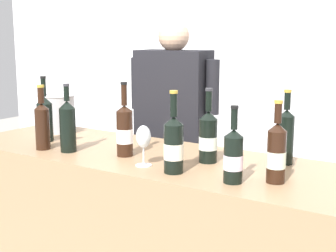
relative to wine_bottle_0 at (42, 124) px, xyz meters
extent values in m
cube|color=white|center=(0.50, 2.80, 0.31)|extent=(8.00, 0.10, 2.80)
cube|color=#9E7A56|center=(0.50, 0.20, -0.61)|extent=(2.06, 0.67, 0.96)
cylinder|color=black|center=(0.00, 0.00, -0.03)|extent=(0.07, 0.07, 0.20)
cone|color=black|center=(0.00, 0.00, 0.09)|extent=(0.07, 0.07, 0.03)
cylinder|color=black|center=(0.00, 0.00, 0.14)|extent=(0.03, 0.03, 0.08)
cylinder|color=#B79333|center=(0.00, 0.00, 0.19)|extent=(0.04, 0.04, 0.01)
cylinder|color=black|center=(0.14, 0.03, -0.02)|extent=(0.08, 0.08, 0.21)
cone|color=black|center=(0.14, 0.03, 0.10)|extent=(0.08, 0.08, 0.04)
cylinder|color=black|center=(0.14, 0.03, 0.16)|extent=(0.03, 0.03, 0.07)
cylinder|color=#333338|center=(0.14, 0.03, 0.20)|extent=(0.03, 0.03, 0.01)
cylinder|color=black|center=(1.04, 0.01, -0.04)|extent=(0.07, 0.07, 0.18)
cone|color=black|center=(1.04, 0.01, 0.07)|extent=(0.07, 0.07, 0.03)
cylinder|color=black|center=(1.04, 0.01, 0.12)|extent=(0.03, 0.03, 0.08)
cylinder|color=black|center=(1.04, 0.01, 0.17)|extent=(0.03, 0.03, 0.01)
cylinder|color=silver|center=(1.04, 0.01, -0.05)|extent=(0.08, 0.08, 0.06)
cylinder|color=black|center=(0.43, 0.12, -0.02)|extent=(0.08, 0.08, 0.21)
cone|color=black|center=(0.43, 0.12, 0.10)|extent=(0.08, 0.08, 0.03)
cylinder|color=black|center=(0.43, 0.12, 0.16)|extent=(0.03, 0.03, 0.10)
cylinder|color=black|center=(0.43, 0.12, 0.22)|extent=(0.03, 0.03, 0.01)
cylinder|color=white|center=(0.43, 0.12, -0.03)|extent=(0.08, 0.08, 0.07)
cylinder|color=black|center=(0.77, 0.00, -0.03)|extent=(0.08, 0.08, 0.20)
cone|color=black|center=(0.77, 0.00, 0.09)|extent=(0.08, 0.08, 0.03)
cylinder|color=black|center=(0.77, 0.00, 0.16)|extent=(0.03, 0.03, 0.09)
cylinder|color=#B79333|center=(0.77, 0.00, 0.21)|extent=(0.03, 0.03, 0.01)
cylinder|color=#F1EACD|center=(0.77, 0.00, -0.04)|extent=(0.08, 0.08, 0.07)
cylinder|color=black|center=(-0.13, 0.14, -0.03)|extent=(0.08, 0.08, 0.20)
cone|color=black|center=(-0.13, 0.14, 0.09)|extent=(0.08, 0.08, 0.04)
cylinder|color=black|center=(-0.13, 0.14, 0.16)|extent=(0.03, 0.03, 0.10)
cylinder|color=black|center=(-0.13, 0.14, 0.22)|extent=(0.03, 0.03, 0.01)
cylinder|color=black|center=(0.81, 0.23, -0.03)|extent=(0.08, 0.08, 0.20)
cone|color=black|center=(0.81, 0.23, 0.09)|extent=(0.08, 0.08, 0.04)
cylinder|color=black|center=(0.81, 0.23, 0.15)|extent=(0.03, 0.03, 0.09)
cylinder|color=#333338|center=(0.81, 0.23, 0.20)|extent=(0.03, 0.03, 0.01)
cylinder|color=silver|center=(0.81, 0.23, -0.04)|extent=(0.08, 0.08, 0.06)
cylinder|color=black|center=(1.17, 0.11, -0.03)|extent=(0.07, 0.07, 0.20)
cone|color=black|center=(1.17, 0.11, 0.09)|extent=(0.07, 0.07, 0.03)
cylinder|color=black|center=(1.17, 0.11, 0.14)|extent=(0.03, 0.03, 0.08)
cylinder|color=#B79333|center=(1.17, 0.11, 0.19)|extent=(0.03, 0.03, 0.01)
cylinder|color=silver|center=(1.17, 0.11, -0.04)|extent=(0.07, 0.07, 0.06)
cylinder|color=black|center=(1.11, 0.39, -0.02)|extent=(0.07, 0.07, 0.21)
cone|color=black|center=(1.11, 0.39, 0.10)|extent=(0.07, 0.07, 0.03)
cylinder|color=black|center=(1.11, 0.39, 0.15)|extent=(0.03, 0.03, 0.08)
cylinder|color=#B79333|center=(1.11, 0.39, 0.20)|extent=(0.03, 0.03, 0.01)
cylinder|color=silver|center=(0.60, 0.02, -0.13)|extent=(0.07, 0.07, 0.00)
cylinder|color=silver|center=(0.60, 0.02, -0.08)|extent=(0.01, 0.01, 0.08)
ellipsoid|color=silver|center=(0.60, 0.02, 0.00)|extent=(0.07, 0.07, 0.10)
ellipsoid|color=maroon|center=(0.60, 0.02, -0.02)|extent=(0.05, 0.05, 0.03)
cylinder|color=silver|center=(-0.27, 0.36, -0.02)|extent=(0.21, 0.21, 0.21)
torus|color=silver|center=(-0.27, 0.36, 0.09)|extent=(0.22, 0.22, 0.01)
cube|color=black|center=(0.20, 0.89, -0.66)|extent=(0.42, 0.28, 0.87)
cube|color=black|center=(0.20, 0.89, 0.06)|extent=(0.46, 0.28, 0.56)
sphere|color=#D8AD8C|center=(0.20, 0.89, 0.43)|extent=(0.19, 0.19, 0.19)
cylinder|color=black|center=(0.46, 0.92, 0.13)|extent=(0.08, 0.08, 0.33)
cylinder|color=black|center=(-0.06, 0.87, 0.13)|extent=(0.08, 0.08, 0.33)
camera|label=1|loc=(1.82, -1.64, 0.44)|focal=51.91mm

